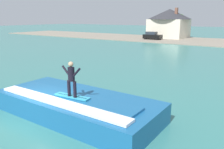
{
  "coord_description": "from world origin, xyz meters",
  "views": [
    {
      "loc": [
        9.16,
        -6.58,
        4.92
      ],
      "look_at": [
        1.37,
        4.74,
        1.5
      ],
      "focal_mm": 36.82,
      "sensor_mm": 36.0,
      "label": 1
    }
  ],
  "objects_px": {
    "wave_crest": "(76,105)",
    "house_with_chimney": "(169,22)",
    "surfer": "(71,77)",
    "tree_tall_bare": "(179,21)",
    "surfboard": "(72,96)",
    "car_near_shore": "(152,36)"
  },
  "relations": [
    {
      "from": "surfer",
      "to": "house_with_chimney",
      "type": "relative_size",
      "value": 0.16
    },
    {
      "from": "surfer",
      "to": "car_near_shore",
      "type": "distance_m",
      "value": 42.9
    },
    {
      "from": "surfer",
      "to": "house_with_chimney",
      "type": "height_order",
      "value": "house_with_chimney"
    },
    {
      "from": "wave_crest",
      "to": "tree_tall_bare",
      "type": "height_order",
      "value": "tree_tall_bare"
    },
    {
      "from": "house_with_chimney",
      "to": "surfboard",
      "type": "bearing_deg",
      "value": -74.32
    },
    {
      "from": "tree_tall_bare",
      "to": "house_with_chimney",
      "type": "bearing_deg",
      "value": -144.14
    },
    {
      "from": "wave_crest",
      "to": "tree_tall_bare",
      "type": "relative_size",
      "value": 1.5
    },
    {
      "from": "wave_crest",
      "to": "surfboard",
      "type": "relative_size",
      "value": 4.45
    },
    {
      "from": "wave_crest",
      "to": "surfer",
      "type": "height_order",
      "value": "surfer"
    },
    {
      "from": "surfboard",
      "to": "house_with_chimney",
      "type": "bearing_deg",
      "value": 105.68
    },
    {
      "from": "car_near_shore",
      "to": "house_with_chimney",
      "type": "xyz_separation_m",
      "value": [
        1.12,
        6.99,
        2.9
      ]
    },
    {
      "from": "surfboard",
      "to": "house_with_chimney",
      "type": "distance_m",
      "value": 49.17
    },
    {
      "from": "wave_crest",
      "to": "house_with_chimney",
      "type": "distance_m",
      "value": 48.78
    },
    {
      "from": "surfboard",
      "to": "tree_tall_bare",
      "type": "bearing_deg",
      "value": 103.16
    },
    {
      "from": "tree_tall_bare",
      "to": "surfboard",
      "type": "bearing_deg",
      "value": -76.84
    },
    {
      "from": "wave_crest",
      "to": "house_with_chimney",
      "type": "bearing_deg",
      "value": 105.63
    },
    {
      "from": "wave_crest",
      "to": "house_with_chimney",
      "type": "xyz_separation_m",
      "value": [
        -13.11,
        46.87,
        3.3
      ]
    },
    {
      "from": "surfer",
      "to": "car_near_shore",
      "type": "bearing_deg",
      "value": 109.74
    },
    {
      "from": "surfer",
      "to": "tree_tall_bare",
      "type": "distance_m",
      "value": 50.09
    },
    {
      "from": "surfer",
      "to": "house_with_chimney",
      "type": "xyz_separation_m",
      "value": [
        -13.37,
        47.35,
        1.68
      ]
    },
    {
      "from": "wave_crest",
      "to": "surfer",
      "type": "bearing_deg",
      "value": -61.92
    },
    {
      "from": "surfer",
      "to": "house_with_chimney",
      "type": "distance_m",
      "value": 49.23
    }
  ]
}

